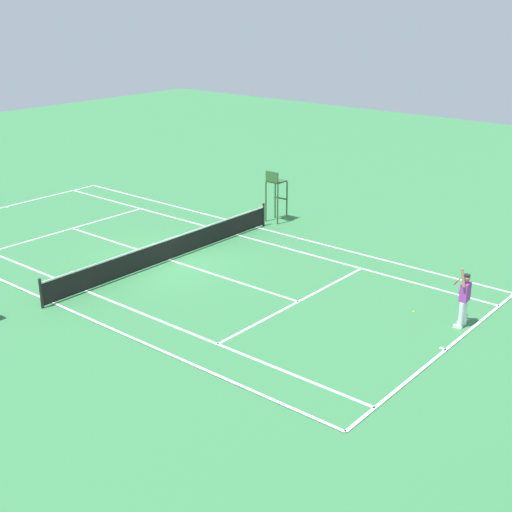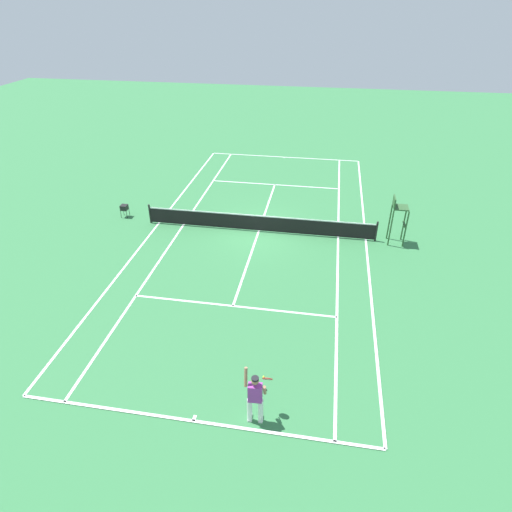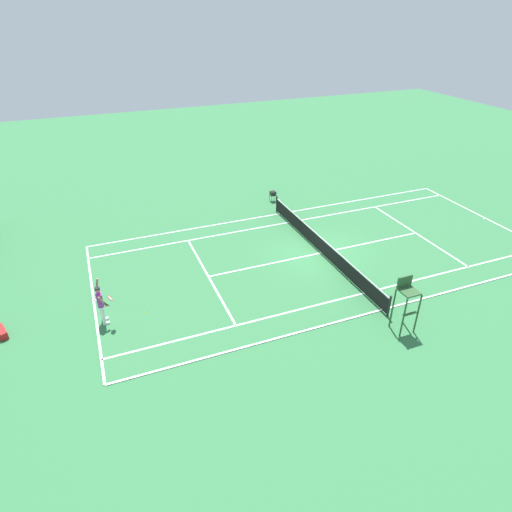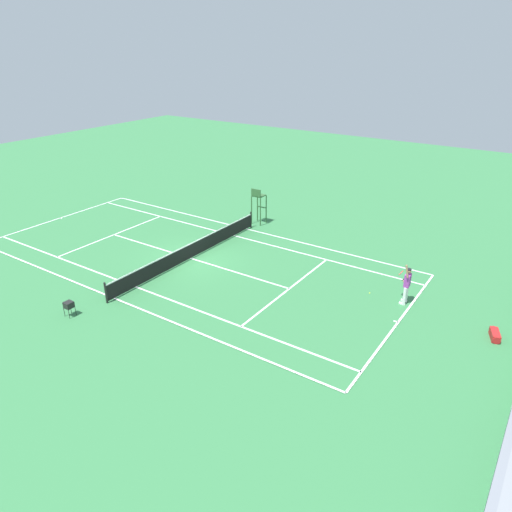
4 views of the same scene
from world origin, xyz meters
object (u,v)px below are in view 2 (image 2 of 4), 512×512
Objects in this scene: tennis_player at (255,398)px; ball_hopper at (124,207)px; umpire_chair at (398,214)px; tennis_ball at (264,377)px.

tennis_player is 15.26m from ball_hopper.
ball_hopper is at bearing -1.83° from umpire_chair.
umpire_chair reaches higher than tennis_player.
tennis_player reaches higher than tennis_ball.
tennis_ball is (0.01, -1.68, -0.96)m from tennis_player.
tennis_player is at bearing 90.49° from tennis_ball.
tennis_ball is 0.03× the size of umpire_chair.
umpire_chair reaches higher than tennis_ball.
umpire_chair is 3.49× the size of ball_hopper.
ball_hopper is at bearing -51.93° from tennis_player.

